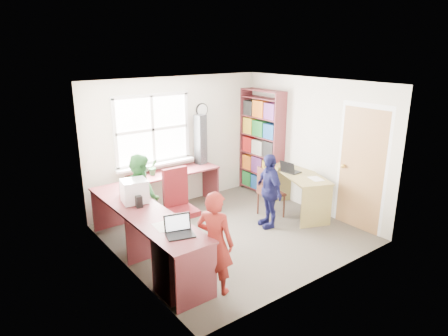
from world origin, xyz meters
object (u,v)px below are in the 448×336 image
Objects in this scene: right_desk at (301,185)px; bookshelf at (261,145)px; person_navy at (269,191)px; swivel_chair at (180,209)px; laptop_left at (179,230)px; l_desk at (170,237)px; person_green at (141,196)px; wooden_chair at (268,191)px; person_red at (215,243)px; laptop_right at (290,170)px; potted_plant at (153,167)px; cd_tower at (201,140)px; crt_monitor at (135,191)px.

right_desk is 0.67× the size of bookshelf.
swivel_chair is at bearing -95.15° from person_navy.
swivel_chair is 1.50m from person_navy.
bookshelf is 3.70m from laptop_left.
l_desk is 0.87m from swivel_chair.
person_navy is (1.86, -0.91, -0.05)m from person_green.
l_desk is at bearing -126.60° from swivel_chair.
wooden_chair is at bearing -5.00° from swivel_chair.
swivel_chair is 0.63m from person_green.
bookshelf is at bearing -79.42° from person_red.
l_desk is at bearing 92.47° from laptop_right.
bookshelf is 1.69m from person_navy.
laptop_left is at bearing -57.33° from person_navy.
potted_plant is (-1.56, 1.27, 0.41)m from wooden_chair.
l_desk is at bearing -157.44° from wooden_chair.
right_desk is 0.33m from laptop_right.
person_red is at bearing -101.14° from potted_plant.
wooden_chair is 2.21m from person_green.
potted_plant is (0.82, 2.24, 0.09)m from laptop_left.
laptop_left is (-3.12, -1.99, -0.20)m from bookshelf.
cd_tower reaches higher than laptop_left.
person_navy reaches higher than crt_monitor.
wooden_chair is at bearing -81.68° from cd_tower.
cd_tower is (-1.08, 1.59, 0.69)m from right_desk.
cd_tower is 0.69× the size of person_green.
cd_tower is 3.11m from person_red.
l_desk is 2.26m from wooden_chair.
potted_plant is 0.21× the size of person_green.
person_red is (-2.53, -1.23, -0.13)m from laptop_right.
l_desk is 2.74m from laptop_right.
potted_plant is (-1.06, -0.09, -0.33)m from cd_tower.
cd_tower reaches higher than person_red.
cd_tower is at bearing 5.01° from potted_plant.
person_navy is (2.11, -0.56, -0.30)m from crt_monitor.
swivel_chair reaches higher than laptop_left.
laptop_left is (-2.96, -0.74, 0.27)m from right_desk.
l_desk is at bearing 173.05° from person_green.
l_desk is 10.27× the size of potted_plant.
cd_tower is at bearing 28.60° from laptop_right.
person_green reaches higher than laptop_left.
laptop_right is at bearing -32.64° from potted_plant.
laptop_left is at bearing 169.08° from person_green.
potted_plant is (-2.03, 1.30, 0.11)m from laptop_right.
l_desk is 3.13× the size of cd_tower.
bookshelf is 1.87× the size of swivel_chair.
laptop_right reaches higher than right_desk.
person_red is at bearing -46.58° from person_navy.
laptop_right is at bearing -105.89° from person_green.
crt_monitor reaches higher than wooden_chair.
right_desk is 2.83m from person_green.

